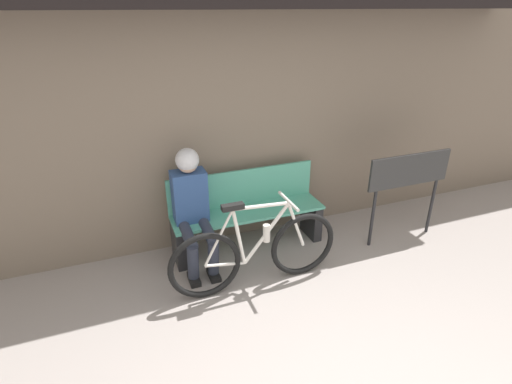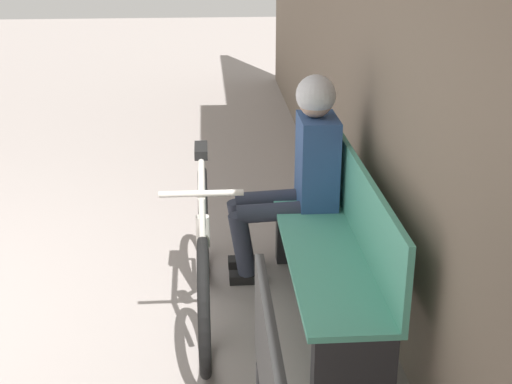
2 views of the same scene
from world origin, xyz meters
name	(u,v)px [view 2 (image 2 of 2)]	position (x,y,z in m)	size (l,w,h in m)	color
storefront_wall	(412,10)	(0.00, 2.72, 1.66)	(12.00, 0.56, 3.20)	#756656
park_bench_near	(336,257)	(0.05, 2.40, 0.41)	(1.65, 0.42, 0.86)	#51A88E
bicycle	(204,255)	(-0.10, 1.71, 0.37)	(1.66, 0.40, 0.91)	black
person_seated	(300,164)	(-0.56, 2.28, 0.71)	(0.34, 0.64, 1.24)	#2D3342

